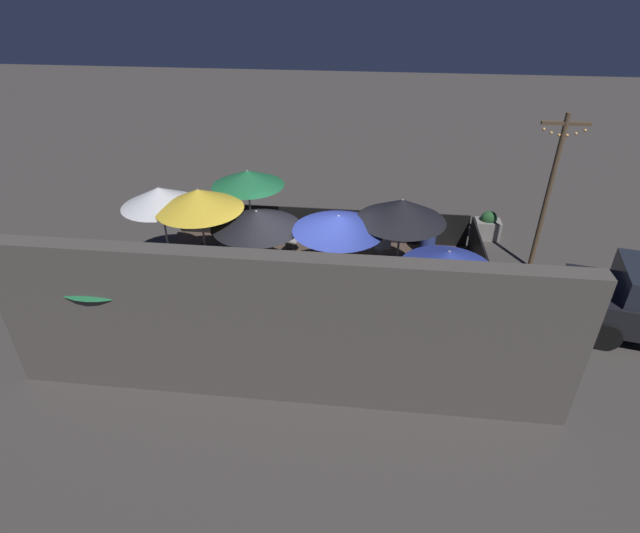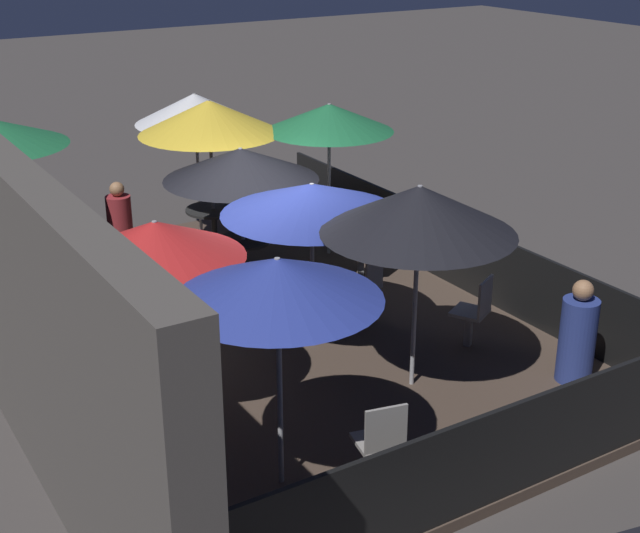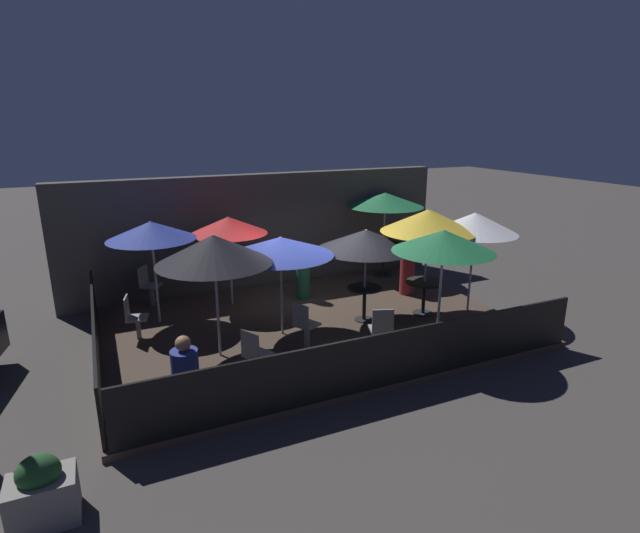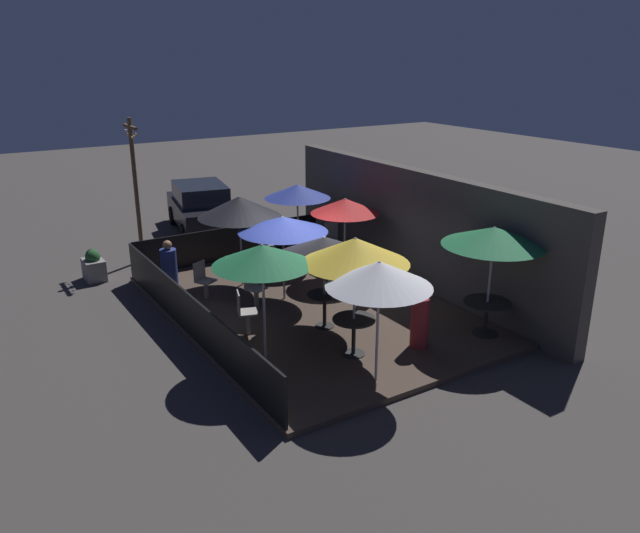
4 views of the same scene
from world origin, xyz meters
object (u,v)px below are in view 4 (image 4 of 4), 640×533
patio_chair_2 (245,311)px  patio_chair_3 (203,279)px  patio_umbrella_6 (345,206)px  patron_2 (420,321)px  patio_umbrella_1 (355,251)px  patio_umbrella_2 (494,236)px  planter_box (94,266)px  dining_table_1 (354,326)px  patio_umbrella_7 (239,207)px  dining_table_2 (487,308)px  parked_car_0 (201,207)px  patio_umbrella_4 (262,255)px  patio_umbrella_5 (297,191)px  patio_umbrella_8 (379,274)px  patron_1 (169,266)px  patron_0 (374,277)px  dining_table_0 (325,301)px  patio_umbrella_0 (325,247)px  patio_chair_4 (266,244)px  patio_chair_1 (254,287)px  patio_chair_0 (331,237)px  patio_umbrella_3 (283,224)px  light_post (135,184)px

patio_chair_2 → patio_chair_3: size_ratio=1.06×
patio_umbrella_6 → patron_2: 4.58m
patio_umbrella_1 → patio_umbrella_2: size_ratio=1.03×
patio_umbrella_1 → planter_box: 8.34m
dining_table_1 → patio_umbrella_7: bearing=-178.0°
dining_table_2 → parked_car_0: (-11.13, -1.87, 0.14)m
patio_umbrella_4 → patio_umbrella_5: bearing=143.4°
patio_umbrella_8 → patron_1: patio_umbrella_8 is taller
patio_umbrella_6 → patio_umbrella_7: bearing=-109.6°
patio_umbrella_7 → dining_table_2: bearing=29.6°
patio_umbrella_4 → patron_0: 4.15m
dining_table_0 → patio_umbrella_0: bearing=180.0°
dining_table_2 → patron_2: size_ratio=0.78×
patio_chair_4 → patron_0: 4.08m
patio_umbrella_1 → planter_box: (-7.45, -3.23, -1.90)m
patio_umbrella_6 → patio_chair_1: (0.63, -2.98, -1.40)m
patio_chair_0 → patio_chair_2: (3.63, -4.55, 0.00)m
patio_umbrella_0 → parked_car_0: bearing=174.8°
patio_chair_4 → patron_2: bearing=12.9°
patio_umbrella_5 → patio_chair_2: patio_umbrella_5 is taller
patio_umbrella_5 → patron_0: size_ratio=1.81×
patio_umbrella_7 → patio_chair_2: (2.74, -1.25, -1.52)m
patio_chair_2 → planter_box: size_ratio=1.12×
patio_umbrella_6 → patio_chair_0: size_ratio=2.23×
patio_chair_3 → patron_1: patron_1 is taller
patio_chair_2 → patio_chair_0: bearing=57.6°
patio_chair_0 → parked_car_0: size_ratio=0.22×
patio_umbrella_3 → patio_chair_3: (-1.07, -1.63, -1.37)m
patio_umbrella_4 → dining_table_0: 2.42m
parked_car_0 → patron_2: bearing=12.5°
patio_umbrella_6 → patron_0: bearing=-10.2°
patio_umbrella_8 → dining_table_0: patio_umbrella_8 is taller
patio_umbrella_5 → light_post: 4.59m
parked_car_0 → planter_box: bearing=-44.1°
patio_umbrella_4 → patio_chair_0: 6.91m
patio_umbrella_7 → patio_chair_1: 2.21m
patio_umbrella_7 → patio_chair_1: patio_umbrella_7 is taller
patio_umbrella_1 → dining_table_1: patio_umbrella_1 is taller
dining_table_1 → patron_0: (-2.10, 2.08, -0.04)m
dining_table_2 → patron_0: 2.93m
dining_table_0 → parked_car_0: 9.05m
patron_0 → patio_umbrella_3: bearing=-18.7°
planter_box → patio_umbrella_0: bearing=29.8°
patio_umbrella_7 → patio_umbrella_6: bearing=70.4°
patio_chair_2 → dining_table_2: bearing=-12.8°
patio_chair_4 → patio_umbrella_0: bearing=-0.0°
patio_chair_2 → patio_chair_3: patio_chair_2 is taller
patio_chair_1 → patio_chair_4: patio_chair_1 is taller
patio_umbrella_5 → patio_chair_0: 1.91m
patio_umbrella_6 → dining_table_1: (3.81, -2.38, -1.32)m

